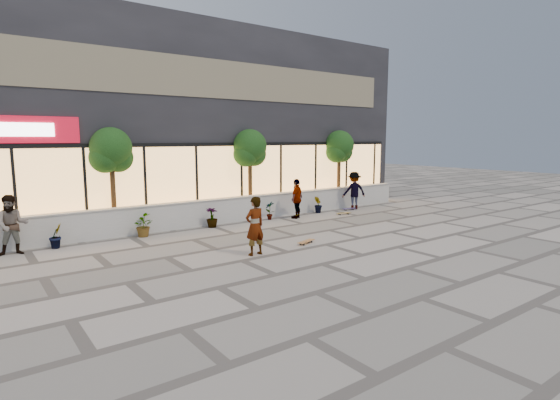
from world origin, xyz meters
TOP-DOWN VIEW (x-y plane):
  - ground at (0.00, 0.00)m, footprint 80.00×80.00m
  - planter_wall at (0.00, 7.00)m, footprint 22.00×0.42m
  - retail_building at (-0.00, 12.49)m, footprint 24.00×9.17m
  - shrub_b at (-5.70, 6.45)m, footprint 0.57×0.57m
  - shrub_c at (-2.90, 6.45)m, footprint 0.68×0.77m
  - shrub_d at (-0.10, 6.45)m, footprint 0.64×0.64m
  - shrub_e at (2.70, 6.45)m, footprint 0.46×0.35m
  - shrub_f at (5.50, 6.45)m, footprint 0.55×0.57m
  - tree_midwest at (-3.50, 7.70)m, footprint 1.60×1.50m
  - tree_mideast at (2.50, 7.70)m, footprint 1.60×1.50m
  - tree_east at (8.00, 7.70)m, footprint 1.60×1.50m
  - skater_center at (-0.99, 1.95)m, footprint 0.69×0.48m
  - skater_left at (-6.88, 6.30)m, footprint 1.00×0.83m
  - skater_right_near at (3.85, 6.01)m, footprint 1.10×0.87m
  - skater_right_far at (7.72, 6.30)m, footprint 1.37×1.08m
  - skateboard_center at (1.17, 2.13)m, footprint 0.82×0.44m
  - skateboard_right_near at (6.17, 5.43)m, footprint 0.74×0.37m
  - skateboard_right_far at (7.29, 6.20)m, footprint 0.76×0.31m

SIDE VIEW (x-z plane):
  - ground at x=0.00m, z-range 0.00..0.00m
  - skateboard_right_near at x=6.17m, z-range 0.03..0.12m
  - skateboard_right_far at x=7.29m, z-range 0.03..0.12m
  - skateboard_center at x=1.17m, z-range 0.03..0.13m
  - shrub_b at x=-5.70m, z-range 0.00..0.81m
  - shrub_c at x=-2.90m, z-range 0.00..0.81m
  - shrub_d at x=-0.10m, z-range 0.00..0.81m
  - shrub_e at x=2.70m, z-range 0.00..0.81m
  - shrub_f at x=5.50m, z-range 0.00..0.81m
  - planter_wall at x=0.00m, z-range 0.00..1.04m
  - skater_right_near at x=3.85m, z-range 0.00..1.75m
  - skater_center at x=-0.99m, z-range 0.00..1.79m
  - skater_left at x=-6.88m, z-range 0.00..1.84m
  - skater_right_far at x=7.72m, z-range 0.00..1.86m
  - tree_midwest at x=-3.50m, z-range 1.03..4.94m
  - tree_mideast at x=2.50m, z-range 1.03..4.94m
  - tree_east at x=8.00m, z-range 1.03..4.94m
  - retail_building at x=0.00m, z-range 0.00..8.50m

